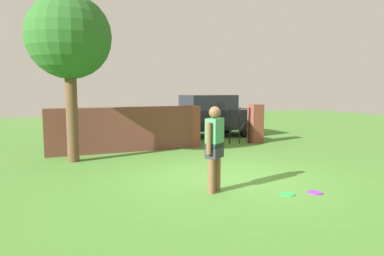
{
  "coord_description": "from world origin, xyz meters",
  "views": [
    {
      "loc": [
        -3.46,
        -6.55,
        1.92
      ],
      "look_at": [
        -0.35,
        1.19,
        1.0
      ],
      "focal_mm": 32.23,
      "sensor_mm": 36.0,
      "label": 1
    }
  ],
  "objects_px": {
    "frisbee_green": "(287,194)",
    "car": "(208,116)",
    "tree": "(69,38)",
    "frisbee_purple": "(315,193)",
    "person": "(215,145)"
  },
  "relations": [
    {
      "from": "frisbee_green",
      "to": "car",
      "type": "bearing_deg",
      "value": 75.95
    },
    {
      "from": "tree",
      "to": "frisbee_green",
      "type": "xyz_separation_m",
      "value": [
        3.49,
        -4.61,
        -3.25
      ]
    },
    {
      "from": "frisbee_purple",
      "to": "car",
      "type": "bearing_deg",
      "value": 79.92
    },
    {
      "from": "tree",
      "to": "car",
      "type": "bearing_deg",
      "value": 30.45
    },
    {
      "from": "person",
      "to": "car",
      "type": "distance_m",
      "value": 7.8
    },
    {
      "from": "tree",
      "to": "frisbee_purple",
      "type": "bearing_deg",
      "value": -49.45
    },
    {
      "from": "person",
      "to": "frisbee_green",
      "type": "height_order",
      "value": "person"
    },
    {
      "from": "frisbee_purple",
      "to": "frisbee_green",
      "type": "relative_size",
      "value": 1.0
    },
    {
      "from": "frisbee_purple",
      "to": "tree",
      "type": "bearing_deg",
      "value": 130.55
    },
    {
      "from": "frisbee_purple",
      "to": "frisbee_green",
      "type": "bearing_deg",
      "value": 168.48
    },
    {
      "from": "person",
      "to": "car",
      "type": "xyz_separation_m",
      "value": [
        3.13,
        7.14,
        -0.04
      ]
    },
    {
      "from": "tree",
      "to": "frisbee_green",
      "type": "relative_size",
      "value": 16.29
    },
    {
      "from": "car",
      "to": "frisbee_purple",
      "type": "relative_size",
      "value": 15.84
    },
    {
      "from": "frisbee_green",
      "to": "tree",
      "type": "bearing_deg",
      "value": 127.15
    },
    {
      "from": "person",
      "to": "frisbee_purple",
      "type": "height_order",
      "value": "person"
    }
  ]
}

